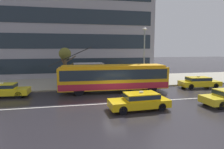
{
  "coord_description": "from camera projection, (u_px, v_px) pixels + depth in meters",
  "views": [
    {
      "loc": [
        -4.03,
        -16.51,
        4.52
      ],
      "look_at": [
        0.21,
        3.5,
        1.78
      ],
      "focal_mm": 31.02,
      "sensor_mm": 36.0,
      "label": 1
    }
  ],
  "objects": [
    {
      "name": "ground_plane",
      "position": [
        118.0,
        99.0,
        17.43
      ],
      "size": [
        160.0,
        160.0,
        0.0
      ],
      "primitive_type": "plane",
      "color": "#272428"
    },
    {
      "name": "sidewalk_slab",
      "position": [
        101.0,
        81.0,
        26.75
      ],
      "size": [
        80.0,
        10.0,
        0.14
      ],
      "primitive_type": "cube",
      "color": "gray",
      "rests_on": "ground_plane"
    },
    {
      "name": "lane_centre_line",
      "position": [
        121.0,
        103.0,
        16.27
      ],
      "size": [
        72.0,
        0.14,
        0.01
      ],
      "primitive_type": "cube",
      "color": "silver",
      "rests_on": "ground_plane"
    },
    {
      "name": "trolleybus",
      "position": [
        114.0,
        77.0,
        20.21
      ],
      "size": [
        12.1,
        2.93,
        4.72
      ],
      "color": "orange",
      "rests_on": "ground_plane"
    },
    {
      "name": "taxi_queued_behind_bus",
      "position": [
        3.0,
        90.0,
        18.16
      ],
      "size": [
        4.57,
        1.93,
        1.39
      ],
      "color": "yellow",
      "rests_on": "ground_plane"
    },
    {
      "name": "taxi_ahead_of_bus",
      "position": [
        199.0,
        82.0,
        22.44
      ],
      "size": [
        4.67,
        2.03,
        1.39
      ],
      "color": "yellow",
      "rests_on": "ground_plane"
    },
    {
      "name": "taxi_oncoming_near",
      "position": [
        140.0,
        100.0,
        14.36
      ],
      "size": [
        4.54,
        1.95,
        1.39
      ],
      "color": "yellow",
      "rests_on": "ground_plane"
    },
    {
      "name": "bus_shelter",
      "position": [
        88.0,
        68.0,
        23.5
      ],
      "size": [
        3.51,
        1.89,
        2.66
      ],
      "color": "gray",
      "rests_on": "sidewalk_slab"
    },
    {
      "name": "pedestrian_at_shelter",
      "position": [
        69.0,
        74.0,
        21.81
      ],
      "size": [
        1.36,
        1.36,
        1.99
      ],
      "color": "navy",
      "rests_on": "sidewalk_slab"
    },
    {
      "name": "pedestrian_approaching_curb",
      "position": [
        76.0,
        72.0,
        23.12
      ],
      "size": [
        1.44,
        1.44,
        2.01
      ],
      "color": "navy",
      "rests_on": "sidewalk_slab"
    },
    {
      "name": "pedestrian_walking_past",
      "position": [
        117.0,
        72.0,
        22.92
      ],
      "size": [
        1.35,
        1.35,
        2.06
      ],
      "color": "#27252E",
      "rests_on": "sidewalk_slab"
    },
    {
      "name": "pedestrian_waiting_by_pole",
      "position": [
        127.0,
        72.0,
        23.08
      ],
      "size": [
        1.42,
        1.42,
        1.92
      ],
      "color": "#4A563E",
      "rests_on": "sidewalk_slab"
    },
    {
      "name": "street_lamp",
      "position": [
        144.0,
        52.0,
        23.11
      ],
      "size": [
        0.6,
        0.32,
        6.8
      ],
      "color": "gray",
      "rests_on": "sidewalk_slab"
    },
    {
      "name": "street_tree_bare",
      "position": [
        65.0,
        56.0,
        23.61
      ],
      "size": [
        2.08,
        1.48,
        4.5
      ],
      "color": "brown",
      "rests_on": "sidewalk_slab"
    },
    {
      "name": "office_tower_corner_left",
      "position": [
        75.0,
        11.0,
        34.29
      ],
      "size": [
        24.86,
        13.28,
        22.17
      ],
      "color": "gray",
      "rests_on": "ground_plane"
    }
  ]
}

